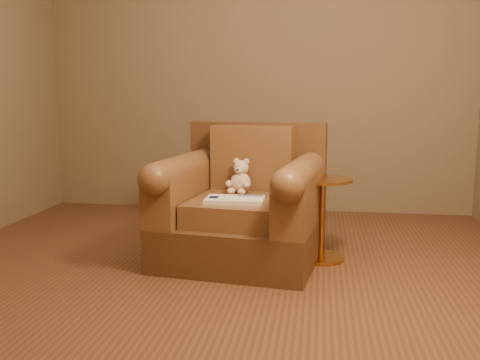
# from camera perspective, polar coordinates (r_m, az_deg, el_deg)

# --- Properties ---
(floor) EXTENTS (4.00, 4.00, 0.00)m
(floor) POSITION_cam_1_polar(r_m,az_deg,el_deg) (3.29, -2.59, -10.33)
(floor) COLOR brown
(floor) RESTS_ON ground
(armchair) EXTENTS (1.12, 1.07, 0.90)m
(armchair) POSITION_cam_1_polar(r_m,az_deg,el_deg) (3.58, 0.32, -2.96)
(armchair) COLOR #53331B
(armchair) RESTS_ON floor
(teddy_bear) EXTENTS (0.17, 0.20, 0.24)m
(teddy_bear) POSITION_cam_1_polar(r_m,az_deg,el_deg) (3.64, -0.00, 0.01)
(teddy_bear) COLOR beige
(teddy_bear) RESTS_ON armchair
(guidebook) EXTENTS (0.37, 0.23, 0.03)m
(guidebook) POSITION_cam_1_polar(r_m,az_deg,el_deg) (3.34, -0.57, -2.14)
(guidebook) COLOR beige
(guidebook) RESTS_ON armchair
(side_table) EXTENTS (0.39, 0.39, 0.55)m
(side_table) POSITION_cam_1_polar(r_m,az_deg,el_deg) (3.60, 8.71, -3.84)
(side_table) COLOR #C07D35
(side_table) RESTS_ON floor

